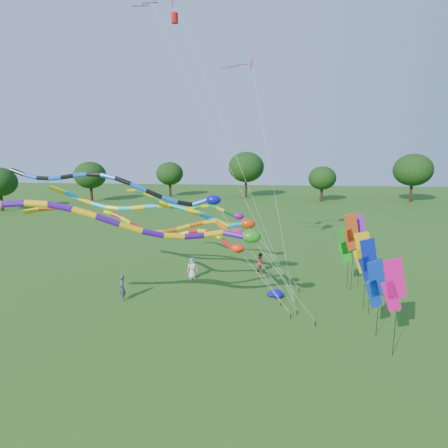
# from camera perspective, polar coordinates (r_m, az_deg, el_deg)

# --- Properties ---
(ground) EXTENTS (160.00, 160.00, 0.00)m
(ground) POSITION_cam_1_polar(r_m,az_deg,el_deg) (19.36, 3.76, -16.99)
(ground) COLOR #225315
(ground) RESTS_ON ground
(tree_ring) EXTENTS (118.83, 120.21, 9.55)m
(tree_ring) POSITION_cam_1_polar(r_m,az_deg,el_deg) (28.48, 11.52, 3.43)
(tree_ring) COLOR #382314
(tree_ring) RESTS_ON ground
(tube_kite_red) EXTENTS (11.18, 2.33, 5.97)m
(tube_kite_red) POSITION_cam_1_polar(r_m,az_deg,el_deg) (22.00, -5.36, -1.78)
(tube_kite_red) COLOR black
(tube_kite_red) RESTS_ON ground
(tube_kite_orange) EXTENTS (12.55, 4.43, 7.23)m
(tube_kite_orange) POSITION_cam_1_polar(r_m,az_deg,el_deg) (18.76, -8.99, -0.18)
(tube_kite_orange) COLOR black
(tube_kite_orange) RESTS_ON ground
(tube_kite_purple) EXTENTS (16.61, 4.23, 7.69)m
(tube_kite_purple) POSITION_cam_1_polar(r_m,az_deg,el_deg) (17.66, -12.54, -0.11)
(tube_kite_purple) COLOR black
(tube_kite_purple) RESTS_ON ground
(tube_kite_blue) EXTENTS (16.00, 1.12, 8.59)m
(tube_kite_blue) POSITION_cam_1_polar(r_m,az_deg,el_deg) (22.20, -13.70, 5.31)
(tube_kite_blue) COLOR black
(tube_kite_blue) RESTS_ON ground
(tube_kite_cyan) EXTENTS (15.71, 1.29, 7.40)m
(tube_kite_cyan) POSITION_cam_1_polar(r_m,az_deg,el_deg) (23.76, -7.75, 1.78)
(tube_kite_cyan) COLOR black
(tube_kite_cyan) RESTS_ON ground
(tube_kite_green) EXTENTS (11.67, 1.76, 6.73)m
(tube_kite_green) POSITION_cam_1_polar(r_m,az_deg,el_deg) (27.52, -4.01, 2.50)
(tube_kite_green) COLOR black
(tube_kite_green) RESTS_ON ground
(delta_kite_high_c) EXTENTS (5.24, 8.05, 16.95)m
(delta_kite_high_c) POSITION_cam_1_polar(r_m,az_deg,el_deg) (29.04, 4.14, 23.40)
(delta_kite_high_c) COLOR black
(delta_kite_high_c) RESTS_ON ground
(banner_pole_green) EXTENTS (1.16, 0.25, 4.26)m
(banner_pole_green) POSITION_cam_1_polar(r_m,az_deg,el_deg) (25.86, 18.08, -3.03)
(banner_pole_green) COLOR black
(banner_pole_green) RESTS_ON ground
(banner_pole_blue_b) EXTENTS (1.15, 0.30, 4.46)m
(banner_pole_blue_b) POSITION_cam_1_polar(r_m,az_deg,el_deg) (22.10, 21.11, -5.13)
(banner_pole_blue_b) COLOR black
(banner_pole_blue_b) RESTS_ON ground
(banner_pole_magenta_a) EXTENTS (1.16, 0.16, 4.62)m
(banner_pole_magenta_a) POSITION_cam_1_polar(r_m,az_deg,el_deg) (18.10, 24.40, -8.49)
(banner_pole_magenta_a) COLOR black
(banner_pole_magenta_a) RESTS_ON ground
(banner_pole_orange) EXTENTS (1.16, 0.22, 4.64)m
(banner_pole_orange) POSITION_cam_1_polar(r_m,az_deg,el_deg) (22.78, 20.39, -4.13)
(banner_pole_orange) COLOR black
(banner_pole_orange) RESTS_ON ground
(banner_pole_blue_a) EXTENTS (1.13, 0.42, 4.04)m
(banner_pole_blue_a) POSITION_cam_1_polar(r_m,az_deg,el_deg) (19.72, 22.12, -8.47)
(banner_pole_blue_a) COLOR black
(banner_pole_blue_a) RESTS_ON ground
(banner_pole_red) EXTENTS (1.12, 0.45, 5.21)m
(banner_pole_red) POSITION_cam_1_polar(r_m,az_deg,el_deg) (25.29, 18.80, -1.21)
(banner_pole_red) COLOR black
(banner_pole_red) RESTS_ON ground
(banner_pole_violet) EXTENTS (1.16, 0.21, 5.02)m
(banner_pole_violet) POSITION_cam_1_polar(r_m,az_deg,el_deg) (26.30, 19.73, -1.22)
(banner_pole_violet) COLOR black
(banner_pole_violet) RESTS_ON ground
(blue_nylon_heap) EXTENTS (1.20, 1.30, 0.42)m
(blue_nylon_heap) POSITION_cam_1_polar(r_m,az_deg,el_deg) (24.12, 6.84, -10.61)
(blue_nylon_heap) COLOR #0C0DA1
(blue_nylon_heap) RESTS_ON ground
(person_a) EXTENTS (0.86, 0.67, 1.56)m
(person_a) POSITION_cam_1_polar(r_m,az_deg,el_deg) (27.15, -4.85, -6.70)
(person_a) COLOR beige
(person_a) RESTS_ON ground
(person_b) EXTENTS (0.62, 0.70, 1.62)m
(person_b) POSITION_cam_1_polar(r_m,az_deg,el_deg) (24.11, -15.28, -9.38)
(person_b) COLOR #3A4651
(person_b) RESTS_ON ground
(person_c) EXTENTS (0.89, 0.94, 1.53)m
(person_c) POSITION_cam_1_polar(r_m,az_deg,el_deg) (28.49, 5.54, -5.86)
(person_c) COLOR brown
(person_c) RESTS_ON ground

